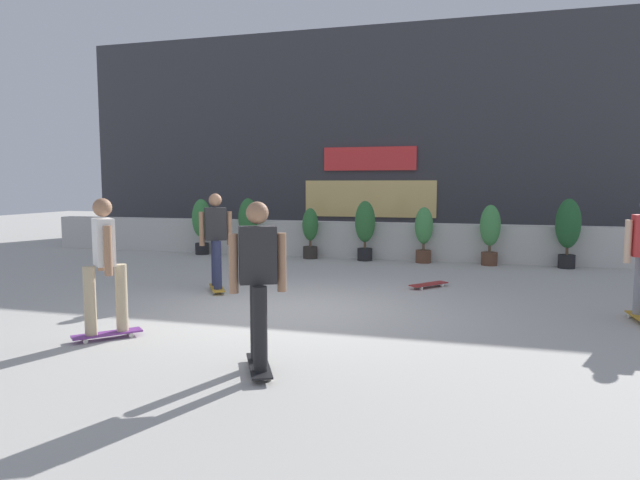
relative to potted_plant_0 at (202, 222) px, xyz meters
name	(u,v)px	position (x,y,z in m)	size (l,w,h in m)	color
ground_plane	(292,311)	(4.37, -5.55, -0.84)	(48.00, 48.00, 0.00)	#B2AFA8
planter_wall	(369,240)	(4.37, 0.45, -0.39)	(18.00, 0.40, 0.90)	beige
building_backdrop	(393,139)	(4.37, 4.45, 2.41)	(20.00, 2.08, 6.50)	#38383D
potted_plant_0	(202,222)	(0.00, 0.00, 0.00)	(0.49, 0.49, 1.46)	black
potted_plant_1	(248,223)	(1.32, 0.00, 0.02)	(0.51, 0.51, 1.49)	brown
potted_plant_2	(310,231)	(2.98, 0.00, -0.16)	(0.39, 0.39, 1.26)	#2D2823
potted_plant_3	(365,226)	(4.36, 0.00, -0.01)	(0.49, 0.49, 1.45)	black
potted_plant_4	(424,232)	(5.77, 0.00, -0.11)	(0.42, 0.42, 1.31)	brown
potted_plant_5	(490,231)	(7.25, 0.00, -0.06)	(0.46, 0.46, 1.38)	brown
potted_plant_6	(568,228)	(8.89, 0.00, 0.06)	(0.53, 0.53, 1.54)	black
skater_far_left	(258,279)	(4.91, -8.18, 0.10)	(0.54, 0.80, 1.70)	black
skater_by_wall_right	(104,262)	(2.70, -7.58, 0.10)	(0.69, 0.72, 1.70)	#72338C
skater_mid_plaza	(216,237)	(2.64, -4.52, 0.10)	(0.59, 0.79, 1.70)	#BF8C26
skateboard_near_camera	(429,284)	(6.16, -3.16, -0.78)	(0.67, 0.74, 0.08)	maroon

